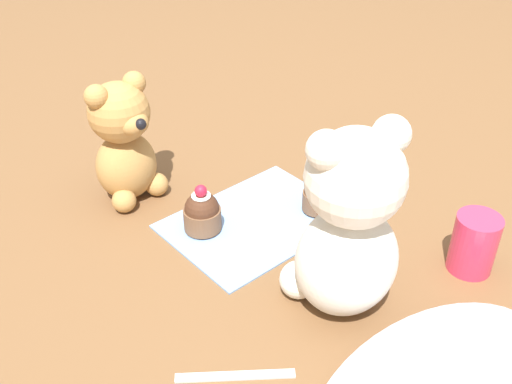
{
  "coord_description": "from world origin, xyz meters",
  "views": [
    {
      "loc": [
        0.48,
        0.55,
        0.56
      ],
      "look_at": [
        0.0,
        0.0,
        0.06
      ],
      "focal_mm": 42.0,
      "sensor_mm": 36.0,
      "label": 1
    }
  ],
  "objects_px": {
    "cupcake_near_cream_bear": "(319,195)",
    "juice_glass": "(474,244)",
    "teaspoon": "(235,375)",
    "cupcake_near_tan_bear": "(202,213)",
    "teddy_bear_tan": "(124,142)",
    "teddy_bear_cream": "(348,226)"
  },
  "relations": [
    {
      "from": "cupcake_near_cream_bear",
      "to": "juice_glass",
      "type": "xyz_separation_m",
      "value": [
        -0.06,
        0.23,
        0.01
      ]
    },
    {
      "from": "cupcake_near_cream_bear",
      "to": "teaspoon",
      "type": "height_order",
      "value": "cupcake_near_cream_bear"
    },
    {
      "from": "cupcake_near_tan_bear",
      "to": "juice_glass",
      "type": "bearing_deg",
      "value": 126.49
    },
    {
      "from": "teddy_bear_tan",
      "to": "teaspoon",
      "type": "height_order",
      "value": "teddy_bear_tan"
    },
    {
      "from": "teddy_bear_tan",
      "to": "teaspoon",
      "type": "xyz_separation_m",
      "value": [
        0.1,
        0.39,
        -0.1
      ]
    },
    {
      "from": "cupcake_near_cream_bear",
      "to": "cupcake_near_tan_bear",
      "type": "relative_size",
      "value": 0.88
    },
    {
      "from": "cupcake_near_tan_bear",
      "to": "juice_glass",
      "type": "height_order",
      "value": "juice_glass"
    },
    {
      "from": "teddy_bear_cream",
      "to": "teddy_bear_tan",
      "type": "bearing_deg",
      "value": -62.63
    },
    {
      "from": "teddy_bear_tan",
      "to": "cupcake_near_cream_bear",
      "type": "bearing_deg",
      "value": -54.36
    },
    {
      "from": "cupcake_near_tan_bear",
      "to": "juice_glass",
      "type": "relative_size",
      "value": 0.89
    },
    {
      "from": "teddy_bear_cream",
      "to": "cupcake_near_cream_bear",
      "type": "height_order",
      "value": "teddy_bear_cream"
    },
    {
      "from": "teddy_bear_cream",
      "to": "juice_glass",
      "type": "distance_m",
      "value": 0.22
    },
    {
      "from": "teddy_bear_cream",
      "to": "cupcake_near_tan_bear",
      "type": "distance_m",
      "value": 0.26
    },
    {
      "from": "teddy_bear_cream",
      "to": "teaspoon",
      "type": "height_order",
      "value": "teddy_bear_cream"
    },
    {
      "from": "teddy_bear_tan",
      "to": "teaspoon",
      "type": "relative_size",
      "value": 1.5
    },
    {
      "from": "teddy_bear_tan",
      "to": "cupcake_near_cream_bear",
      "type": "xyz_separation_m",
      "value": [
        -0.2,
        0.23,
        -0.07
      ]
    },
    {
      "from": "cupcake_near_tan_bear",
      "to": "teddy_bear_tan",
      "type": "bearing_deg",
      "value": -78.16
    },
    {
      "from": "juice_glass",
      "to": "teaspoon",
      "type": "xyz_separation_m",
      "value": [
        0.36,
        -0.07,
        -0.04
      ]
    },
    {
      "from": "juice_glass",
      "to": "teaspoon",
      "type": "height_order",
      "value": "juice_glass"
    },
    {
      "from": "teddy_bear_cream",
      "to": "cupcake_near_cream_bear",
      "type": "bearing_deg",
      "value": -111.11
    },
    {
      "from": "cupcake_near_cream_bear",
      "to": "juice_glass",
      "type": "height_order",
      "value": "juice_glass"
    },
    {
      "from": "teddy_bear_cream",
      "to": "teddy_bear_tan",
      "type": "xyz_separation_m",
      "value": [
        0.08,
        -0.39,
        -0.02
      ]
    }
  ]
}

